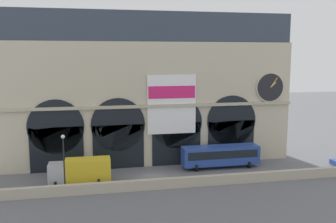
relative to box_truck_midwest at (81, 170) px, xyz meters
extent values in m
plane|color=slate|center=(9.24, 0.49, -1.70)|extent=(200.00, 200.00, 0.00)
cube|color=#B2A891|center=(9.24, -3.80, -1.09)|extent=(90.00, 0.70, 1.23)
cube|color=beige|center=(9.24, 8.15, 7.14)|extent=(43.37, 5.33, 17.68)
cube|color=#333D4C|center=(9.24, 8.45, 18.10)|extent=(43.37, 4.73, 4.23)
cube|color=black|center=(-3.27, 5.44, 1.42)|extent=(7.13, 0.20, 6.24)
cylinder|color=black|center=(-3.27, 5.44, 4.54)|extent=(7.51, 0.20, 7.51)
cube|color=black|center=(5.07, 5.44, 1.42)|extent=(7.13, 0.20, 6.24)
cylinder|color=black|center=(5.07, 5.44, 4.54)|extent=(7.51, 0.20, 7.51)
cube|color=black|center=(13.41, 5.44, 1.42)|extent=(7.13, 0.20, 6.24)
cylinder|color=black|center=(13.41, 5.44, 4.54)|extent=(7.51, 0.20, 7.51)
cube|color=black|center=(21.75, 5.44, 1.42)|extent=(7.13, 0.20, 6.24)
cylinder|color=black|center=(21.75, 5.44, 4.54)|extent=(7.51, 0.20, 7.51)
cylinder|color=beige|center=(27.63, 5.34, 9.40)|extent=(4.44, 0.25, 4.44)
cylinder|color=black|center=(27.63, 5.22, 9.40)|extent=(4.11, 0.06, 4.11)
cube|color=gold|center=(28.05, 5.16, 9.77)|extent=(0.95, 0.04, 0.87)
cube|color=gold|center=(28.14, 5.14, 10.11)|extent=(1.12, 0.04, 1.49)
cube|color=white|center=(12.68, 5.32, 7.23)|extent=(7.00, 0.12, 8.44)
cube|color=#DB1E66|center=(12.68, 5.24, 8.97)|extent=(6.72, 0.04, 1.75)
cube|color=#B6AB91|center=(9.24, 5.34, 7.05)|extent=(43.37, 0.50, 0.44)
cube|color=#ADB2B7|center=(-2.86, 0.00, -0.13)|extent=(2.00, 2.30, 2.30)
cube|color=gold|center=(0.89, 0.00, 0.07)|extent=(5.50, 2.30, 2.70)
cylinder|color=black|center=(-2.96, -1.03, -1.28)|extent=(0.28, 0.84, 0.84)
cylinder|color=black|center=(-2.96, 1.04, -1.28)|extent=(0.28, 0.84, 0.84)
cylinder|color=black|center=(2.14, -1.03, -1.28)|extent=(0.28, 0.84, 0.84)
cylinder|color=black|center=(2.14, 1.04, -1.28)|extent=(0.28, 0.84, 0.84)
cube|color=#28479E|center=(19.23, 2.94, 0.10)|extent=(11.00, 2.50, 2.60)
cube|color=black|center=(19.23, 1.67, 0.45)|extent=(10.12, 0.04, 1.10)
cylinder|color=black|center=(15.38, 1.82, -1.20)|extent=(0.28, 1.00, 1.00)
cylinder|color=black|center=(15.38, 4.07, -1.20)|extent=(0.28, 1.00, 1.00)
cylinder|color=black|center=(23.08, 1.82, -1.20)|extent=(0.28, 1.00, 1.00)
cylinder|color=black|center=(23.08, 4.07, -1.20)|extent=(0.28, 1.00, 1.00)
cylinder|color=black|center=(35.71, 0.51, -1.40)|extent=(0.28, 0.60, 0.60)
cylinder|color=black|center=(-1.72, -3.00, 1.55)|extent=(0.16, 0.16, 6.50)
sphere|color=#F2EDCC|center=(-1.72, -3.00, 4.98)|extent=(0.44, 0.44, 0.44)
camera|label=1|loc=(1.78, -45.61, 14.05)|focal=39.66mm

